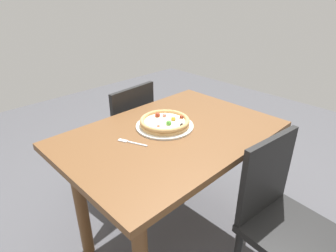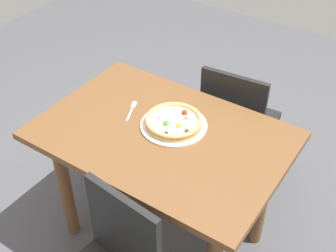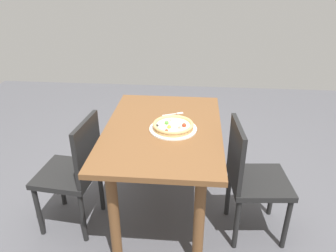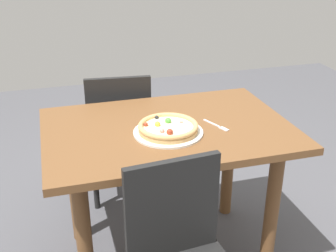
{
  "view_description": "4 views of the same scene",
  "coord_description": "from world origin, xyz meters",
  "px_view_note": "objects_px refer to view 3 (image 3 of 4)",
  "views": [
    {
      "loc": [
        -0.97,
        -0.97,
        1.49
      ],
      "look_at": [
        0.01,
        0.04,
        0.79
      ],
      "focal_mm": 30.2,
      "sensor_mm": 36.0,
      "label": 1
    },
    {
      "loc": [
        0.93,
        -1.34,
        2.12
      ],
      "look_at": [
        0.01,
        0.04,
        0.79
      ],
      "focal_mm": 47.29,
      "sensor_mm": 36.0,
      "label": 2
    },
    {
      "loc": [
        2.0,
        0.21,
        1.81
      ],
      "look_at": [
        0.01,
        0.04,
        0.79
      ],
      "focal_mm": 34.87,
      "sensor_mm": 36.0,
      "label": 3
    },
    {
      "loc": [
        0.52,
        1.8,
        1.64
      ],
      "look_at": [
        0.01,
        0.04,
        0.79
      ],
      "focal_mm": 45.7,
      "sensor_mm": 36.0,
      "label": 4
    }
  ],
  "objects_px": {
    "dining_table": "(163,144)",
    "chair_near": "(75,170)",
    "chair_far": "(251,176)",
    "pizza": "(173,126)",
    "plate": "(173,129)",
    "fork": "(175,114)"
  },
  "relations": [
    {
      "from": "chair_far",
      "to": "pizza",
      "type": "xyz_separation_m",
      "value": [
        -0.1,
        -0.55,
        0.32
      ]
    },
    {
      "from": "dining_table",
      "to": "chair_far",
      "type": "bearing_deg",
      "value": 79.47
    },
    {
      "from": "dining_table",
      "to": "pizza",
      "type": "height_order",
      "value": "pizza"
    },
    {
      "from": "fork",
      "to": "chair_near",
      "type": "bearing_deg",
      "value": -174.05
    },
    {
      "from": "chair_near",
      "to": "fork",
      "type": "distance_m",
      "value": 0.83
    },
    {
      "from": "chair_near",
      "to": "chair_far",
      "type": "bearing_deg",
      "value": -82.83
    },
    {
      "from": "chair_near",
      "to": "pizza",
      "type": "bearing_deg",
      "value": -74.03
    },
    {
      "from": "dining_table",
      "to": "chair_near",
      "type": "xyz_separation_m",
      "value": [
        0.14,
        -0.62,
        -0.16
      ]
    },
    {
      "from": "dining_table",
      "to": "plate",
      "type": "height_order",
      "value": "plate"
    },
    {
      "from": "chair_near",
      "to": "chair_far",
      "type": "height_order",
      "value": "same"
    },
    {
      "from": "chair_near",
      "to": "chair_far",
      "type": "distance_m",
      "value": 1.24
    },
    {
      "from": "dining_table",
      "to": "fork",
      "type": "xyz_separation_m",
      "value": [
        -0.23,
        0.07,
        0.13
      ]
    },
    {
      "from": "chair_far",
      "to": "fork",
      "type": "xyz_separation_m",
      "value": [
        -0.35,
        -0.55,
        0.29
      ]
    },
    {
      "from": "fork",
      "to": "pizza",
      "type": "bearing_deg",
      "value": -111.09
    },
    {
      "from": "dining_table",
      "to": "chair_far",
      "type": "height_order",
      "value": "chair_far"
    },
    {
      "from": "chair_near",
      "to": "fork",
      "type": "relative_size",
      "value": 5.54
    },
    {
      "from": "dining_table",
      "to": "fork",
      "type": "height_order",
      "value": "fork"
    },
    {
      "from": "plate",
      "to": "fork",
      "type": "distance_m",
      "value": 0.25
    },
    {
      "from": "dining_table",
      "to": "chair_far",
      "type": "xyz_separation_m",
      "value": [
        0.11,
        0.62,
        -0.16
      ]
    },
    {
      "from": "chair_near",
      "to": "plate",
      "type": "distance_m",
      "value": 0.76
    },
    {
      "from": "dining_table",
      "to": "chair_near",
      "type": "relative_size",
      "value": 1.35
    },
    {
      "from": "plate",
      "to": "pizza",
      "type": "bearing_deg",
      "value": -5.59
    }
  ]
}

